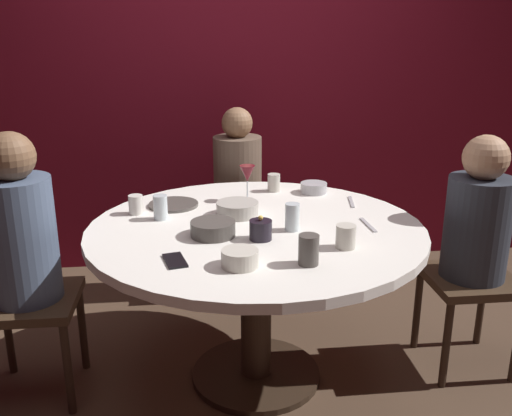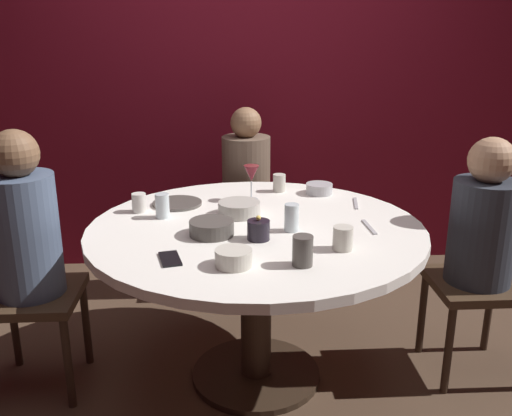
% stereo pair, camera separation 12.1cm
% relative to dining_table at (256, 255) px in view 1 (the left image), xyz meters
% --- Properties ---
extents(ground_plane, '(8.00, 8.00, 0.00)m').
position_rel_dining_table_xyz_m(ground_plane, '(0.00, 0.00, -0.62)').
color(ground_plane, '#4C3828').
extents(back_wall, '(6.00, 0.10, 2.60)m').
position_rel_dining_table_xyz_m(back_wall, '(0.00, 1.46, 0.68)').
color(back_wall, maroon).
rests_on(back_wall, ground).
extents(dining_table, '(1.46, 1.46, 0.76)m').
position_rel_dining_table_xyz_m(dining_table, '(0.00, 0.00, 0.00)').
color(dining_table, white).
rests_on(dining_table, ground).
extents(seated_diner_left, '(0.40, 0.40, 1.19)m').
position_rel_dining_table_xyz_m(seated_diner_left, '(-0.98, 0.00, 0.11)').
color(seated_diner_left, '#3F2D1E').
rests_on(seated_diner_left, ground).
extents(seated_diner_back, '(0.40, 0.40, 1.14)m').
position_rel_dining_table_xyz_m(seated_diner_back, '(0.00, 0.98, 0.08)').
color(seated_diner_back, '#3F2D1E').
rests_on(seated_diner_back, ground).
extents(seated_diner_right, '(0.40, 0.40, 1.13)m').
position_rel_dining_table_xyz_m(seated_diner_right, '(1.01, 0.00, 0.09)').
color(seated_diner_right, '#3F2D1E').
rests_on(seated_diner_right, ground).
extents(candle_holder, '(0.09, 0.09, 0.10)m').
position_rel_dining_table_xyz_m(candle_holder, '(-0.00, -0.17, 0.18)').
color(candle_holder, black).
rests_on(candle_holder, dining_table).
extents(wine_glass, '(0.08, 0.08, 0.18)m').
position_rel_dining_table_xyz_m(wine_glass, '(0.00, 0.38, 0.27)').
color(wine_glass, silver).
rests_on(wine_glass, dining_table).
extents(dinner_plate, '(0.24, 0.24, 0.01)m').
position_rel_dining_table_xyz_m(dinner_plate, '(-0.36, 0.32, 0.15)').
color(dinner_plate, '#4C4742').
rests_on(dinner_plate, dining_table).
extents(cell_phone, '(0.10, 0.15, 0.01)m').
position_rel_dining_table_xyz_m(cell_phone, '(-0.34, -0.36, 0.14)').
color(cell_phone, black).
rests_on(cell_phone, dining_table).
extents(bowl_serving_large, '(0.14, 0.14, 0.05)m').
position_rel_dining_table_xyz_m(bowl_serving_large, '(0.35, 0.47, 0.17)').
color(bowl_serving_large, '#B7B7BC').
rests_on(bowl_serving_large, dining_table).
extents(bowl_salad_center, '(0.13, 0.13, 0.06)m').
position_rel_dining_table_xyz_m(bowl_salad_center, '(-0.11, -0.43, 0.17)').
color(bowl_salad_center, beige).
rests_on(bowl_salad_center, dining_table).
extents(bowl_small_white, '(0.18, 0.18, 0.06)m').
position_rel_dining_table_xyz_m(bowl_small_white, '(-0.19, -0.10, 0.17)').
color(bowl_small_white, '#4C4742').
rests_on(bowl_small_white, dining_table).
extents(bowl_sauce_side, '(0.19, 0.19, 0.06)m').
position_rel_dining_table_xyz_m(bowl_sauce_side, '(-0.07, 0.15, 0.17)').
color(bowl_sauce_side, '#B2ADA3').
rests_on(bowl_sauce_side, dining_table).
extents(cup_near_candle, '(0.06, 0.06, 0.12)m').
position_rel_dining_table_xyz_m(cup_near_candle, '(0.15, -0.07, 0.20)').
color(cup_near_candle, silver).
rests_on(cup_near_candle, dining_table).
extents(cup_by_left_diner, '(0.07, 0.07, 0.09)m').
position_rel_dining_table_xyz_m(cup_by_left_diner, '(-0.53, 0.22, 0.18)').
color(cup_by_left_diner, silver).
rests_on(cup_by_left_diner, dining_table).
extents(cup_by_right_diner, '(0.07, 0.07, 0.11)m').
position_rel_dining_table_xyz_m(cup_by_right_diner, '(0.14, -0.44, 0.20)').
color(cup_by_right_diner, '#4C4742').
rests_on(cup_by_right_diner, dining_table).
extents(cup_center_front, '(0.06, 0.06, 0.11)m').
position_rel_dining_table_xyz_m(cup_center_front, '(-0.41, 0.13, 0.20)').
color(cup_center_front, silver).
rests_on(cup_center_front, dining_table).
extents(cup_far_edge, '(0.07, 0.07, 0.09)m').
position_rel_dining_table_xyz_m(cup_far_edge, '(0.15, 0.53, 0.19)').
color(cup_far_edge, beige).
rests_on(cup_far_edge, dining_table).
extents(cup_beside_wine, '(0.08, 0.08, 0.09)m').
position_rel_dining_table_xyz_m(cup_beside_wine, '(0.32, -0.29, 0.19)').
color(cup_beside_wine, beige).
rests_on(cup_beside_wine, dining_table).
extents(fork_near_plate, '(0.03, 0.18, 0.01)m').
position_rel_dining_table_xyz_m(fork_near_plate, '(0.48, -0.05, 0.14)').
color(fork_near_plate, '#B7B7BC').
rests_on(fork_near_plate, dining_table).
extents(knife_near_plate, '(0.05, 0.18, 0.01)m').
position_rel_dining_table_xyz_m(knife_near_plate, '(0.50, 0.28, 0.14)').
color(knife_near_plate, '#B7B7BC').
rests_on(knife_near_plate, dining_table).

